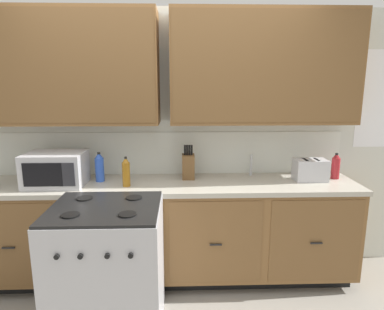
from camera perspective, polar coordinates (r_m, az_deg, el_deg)
name	(u,v)px	position (r m, az deg, el deg)	size (l,w,h in m)	color
ground_plane	(166,297)	(3.10, -4.47, -22.81)	(8.29, 8.29, 0.00)	gray
wall_unit	(165,96)	(3.04, -4.52, 9.93)	(4.52, 0.40, 2.42)	silver
counter_run	(166,230)	(3.12, -4.33, -12.52)	(3.35, 0.64, 0.92)	black
stove_range	(108,269)	(2.62, -13.95, -18.09)	(0.76, 0.68, 0.95)	#B7B7BC
microwave	(56,169)	(3.07, -21.99, -2.21)	(0.48, 0.37, 0.28)	#B7B7BC
toaster	(310,170)	(3.18, 19.31, -2.38)	(0.28, 0.18, 0.19)	#B7B7BC
knife_block	(188,166)	(3.05, -0.63, -1.87)	(0.11, 0.14, 0.31)	brown
sink_faucet	(251,165)	(3.21, 9.91, -1.66)	(0.02, 0.02, 0.20)	#B2B5BA
bottle_amber	(126,172)	(2.88, -11.06, -2.82)	(0.06, 0.06, 0.25)	#9E6619
bottle_red	(336,166)	(3.32, 23.07, -1.74)	(0.07, 0.07, 0.23)	maroon
bottle_blue	(100,167)	(3.07, -15.33, -2.00)	(0.08, 0.08, 0.26)	blue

